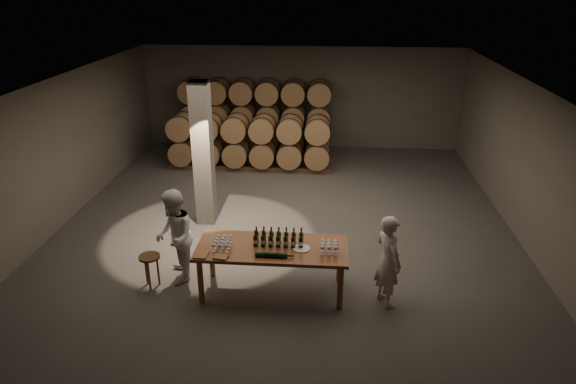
# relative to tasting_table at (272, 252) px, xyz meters

# --- Properties ---
(room) EXTENTS (12.00, 12.00, 12.00)m
(room) POSITION_rel_tasting_table_xyz_m (-1.80, 2.70, 0.80)
(room) COLOR #514F4C
(room) RESTS_ON ground
(tasting_table) EXTENTS (2.60, 1.10, 0.90)m
(tasting_table) POSITION_rel_tasting_table_xyz_m (0.00, 0.00, 0.00)
(tasting_table) COLOR brown
(tasting_table) RESTS_ON ground
(barrel_stack_back) EXTENTS (4.70, 0.95, 2.31)m
(barrel_stack_back) POSITION_rel_tasting_table_xyz_m (-1.35, 7.70, 0.40)
(barrel_stack_back) COLOR brown
(barrel_stack_back) RESTS_ON ground
(barrel_stack_front) EXTENTS (4.70, 0.95, 1.57)m
(barrel_stack_front) POSITION_rel_tasting_table_xyz_m (-1.35, 6.30, 0.03)
(barrel_stack_front) COLOR brown
(barrel_stack_front) RESTS_ON ground
(bottle_cluster) EXTENTS (0.86, 0.23, 0.31)m
(bottle_cluster) POSITION_rel_tasting_table_xyz_m (0.10, 0.07, 0.21)
(bottle_cluster) COLOR black
(bottle_cluster) RESTS_ON tasting_table
(lying_bottles) EXTENTS (0.63, 0.08, 0.08)m
(lying_bottles) POSITION_rel_tasting_table_xyz_m (0.03, -0.36, 0.15)
(lying_bottles) COLOR black
(lying_bottles) RESTS_ON tasting_table
(glass_cluster_left) EXTENTS (0.30, 0.41, 0.16)m
(glass_cluster_left) POSITION_rel_tasting_table_xyz_m (-0.85, -0.08, 0.22)
(glass_cluster_left) COLOR silver
(glass_cluster_left) RESTS_ON tasting_table
(glass_cluster_right) EXTENTS (0.30, 0.30, 0.17)m
(glass_cluster_right) POSITION_rel_tasting_table_xyz_m (0.98, -0.09, 0.23)
(glass_cluster_right) COLOR silver
(glass_cluster_right) RESTS_ON tasting_table
(plate) EXTENTS (0.30, 0.30, 0.02)m
(plate) POSITION_rel_tasting_table_xyz_m (0.50, -0.03, 0.11)
(plate) COLOR white
(plate) RESTS_ON tasting_table
(notebook_near) EXTENTS (0.26, 0.22, 0.03)m
(notebook_near) POSITION_rel_tasting_table_xyz_m (-0.81, -0.43, 0.12)
(notebook_near) COLOR #925B35
(notebook_near) RESTS_ON tasting_table
(notebook_corner) EXTENTS (0.23, 0.29, 0.02)m
(notebook_corner) POSITION_rel_tasting_table_xyz_m (-1.15, -0.38, 0.12)
(notebook_corner) COLOR #925B35
(notebook_corner) RESTS_ON tasting_table
(pen) EXTENTS (0.12, 0.05, 0.01)m
(pen) POSITION_rel_tasting_table_xyz_m (-0.73, -0.45, 0.11)
(pen) COLOR black
(pen) RESTS_ON tasting_table
(stool) EXTENTS (0.38, 0.38, 0.63)m
(stool) POSITION_rel_tasting_table_xyz_m (-2.19, -0.02, -0.28)
(stool) COLOR brown
(stool) RESTS_ON ground
(person_man) EXTENTS (0.63, 0.72, 1.65)m
(person_man) POSITION_rel_tasting_table_xyz_m (1.96, -0.18, 0.03)
(person_man) COLOR silver
(person_man) RESTS_ON ground
(person_woman) EXTENTS (0.88, 1.01, 1.77)m
(person_woman) POSITION_rel_tasting_table_xyz_m (-1.79, 0.25, 0.09)
(person_woman) COLOR white
(person_woman) RESTS_ON ground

